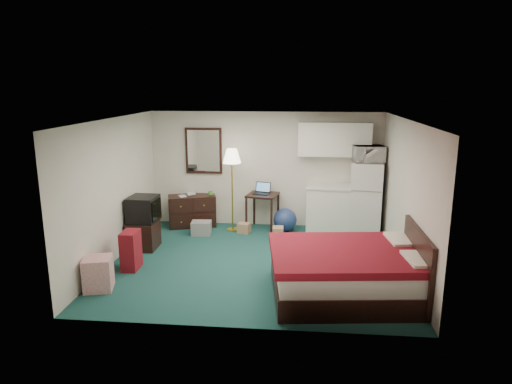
# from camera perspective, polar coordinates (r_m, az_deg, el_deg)

# --- Properties ---
(floor) EXTENTS (5.00, 4.50, 0.01)m
(floor) POSITION_cam_1_polar(r_m,az_deg,el_deg) (8.15, -0.07, -8.75)
(floor) COLOR #1C3F43
(floor) RESTS_ON ground
(ceiling) EXTENTS (5.00, 4.50, 0.01)m
(ceiling) POSITION_cam_1_polar(r_m,az_deg,el_deg) (7.58, -0.07, 9.06)
(ceiling) COLOR beige
(ceiling) RESTS_ON walls
(walls) EXTENTS (5.01, 4.51, 2.50)m
(walls) POSITION_cam_1_polar(r_m,az_deg,el_deg) (7.77, -0.07, -0.17)
(walls) COLOR beige
(walls) RESTS_ON floor
(mirror) EXTENTS (0.80, 0.06, 1.00)m
(mirror) POSITION_cam_1_polar(r_m,az_deg,el_deg) (10.06, -6.55, 5.15)
(mirror) COLOR white
(mirror) RESTS_ON walls
(upper_cabinets) EXTENTS (1.50, 0.35, 0.70)m
(upper_cabinets) POSITION_cam_1_polar(r_m,az_deg,el_deg) (9.69, 9.76, 6.53)
(upper_cabinets) COLOR white
(upper_cabinets) RESTS_ON walls
(headboard) EXTENTS (0.06, 1.56, 1.00)m
(headboard) POSITION_cam_1_polar(r_m,az_deg,el_deg) (7.06, 19.49, -8.33)
(headboard) COLOR black
(headboard) RESTS_ON walls
(dresser) EXTENTS (1.10, 0.74, 0.69)m
(dresser) POSITION_cam_1_polar(r_m,az_deg,el_deg) (10.15, -7.99, -2.35)
(dresser) COLOR black
(dresser) RESTS_ON floor
(floor_lamp) EXTENTS (0.48, 0.48, 1.76)m
(floor_lamp) POSITION_cam_1_polar(r_m,az_deg,el_deg) (9.66, -2.99, 0.24)
(floor_lamp) COLOR gold
(floor_lamp) RESTS_ON floor
(desk) EXTENTS (0.73, 0.73, 0.78)m
(desk) POSITION_cam_1_polar(r_m,az_deg,el_deg) (9.85, 0.82, -2.44)
(desk) COLOR black
(desk) RESTS_ON floor
(exercise_ball) EXTENTS (0.61, 0.61, 0.50)m
(exercise_ball) POSITION_cam_1_polar(r_m,az_deg,el_deg) (9.75, 3.64, -3.49)
(exercise_ball) COLOR navy
(exercise_ball) RESTS_ON floor
(kitchen_counter) EXTENTS (0.94, 0.75, 0.96)m
(kitchen_counter) POSITION_cam_1_polar(r_m,az_deg,el_deg) (9.80, 9.01, -2.14)
(kitchen_counter) COLOR white
(kitchen_counter) RESTS_ON floor
(fridge) EXTENTS (0.73, 0.73, 1.53)m
(fridge) POSITION_cam_1_polar(r_m,az_deg,el_deg) (9.69, 13.62, -0.79)
(fridge) COLOR silver
(fridge) RESTS_ON floor
(bed) EXTENTS (2.35, 1.93, 0.70)m
(bed) POSITION_cam_1_polar(r_m,az_deg,el_deg) (6.96, 11.39, -9.91)
(bed) COLOR maroon
(bed) RESTS_ON floor
(tv_stand) EXTENTS (0.53, 0.57, 0.52)m
(tv_stand) POSITION_cam_1_polar(r_m,az_deg,el_deg) (9.00, -13.92, -5.22)
(tv_stand) COLOR black
(tv_stand) RESTS_ON floor
(suitcase) EXTENTS (0.26, 0.41, 0.66)m
(suitcase) POSITION_cam_1_polar(r_m,az_deg,el_deg) (8.04, -15.38, -7.04)
(suitcase) COLOR #5C0E1A
(suitcase) RESTS_ON floor
(retail_box) EXTENTS (0.50, 0.50, 0.51)m
(retail_box) POSITION_cam_1_polar(r_m,az_deg,el_deg) (7.44, -19.13, -9.61)
(retail_box) COLOR silver
(retail_box) RESTS_ON floor
(file_bin) EXTENTS (0.42, 0.33, 0.28)m
(file_bin) POSITION_cam_1_polar(r_m,az_deg,el_deg) (9.61, -6.85, -4.49)
(file_bin) COLOR gray
(file_bin) RESTS_ON floor
(cardboard_box_a) EXTENTS (0.29, 0.27, 0.21)m
(cardboard_box_a) POSITION_cam_1_polar(r_m,az_deg,el_deg) (9.67, -1.51, -4.51)
(cardboard_box_a) COLOR #A48359
(cardboard_box_a) RESTS_ON floor
(cardboard_box_b) EXTENTS (0.23, 0.26, 0.25)m
(cardboard_box_b) POSITION_cam_1_polar(r_m,az_deg,el_deg) (9.27, 2.76, -5.16)
(cardboard_box_b) COLOR #A48359
(cardboard_box_b) RESTS_ON floor
(laptop) EXTENTS (0.39, 0.35, 0.23)m
(laptop) POSITION_cam_1_polar(r_m,az_deg,el_deg) (9.73, 0.67, 0.42)
(laptop) COLOR black
(laptop) RESTS_ON desk
(crt_tv) EXTENTS (0.55, 0.59, 0.48)m
(crt_tv) POSITION_cam_1_polar(r_m,az_deg,el_deg) (8.88, -13.91, -2.08)
(crt_tv) COLOR black
(crt_tv) RESTS_ON tv_stand
(microwave) EXTENTS (0.65, 0.42, 0.41)m
(microwave) POSITION_cam_1_polar(r_m,az_deg,el_deg) (9.51, 13.88, 4.88)
(microwave) COLOR silver
(microwave) RESTS_ON fridge
(book_a) EXTENTS (0.14, 0.09, 0.21)m
(book_a) POSITION_cam_1_polar(r_m,az_deg,el_deg) (9.97, -9.61, -0.01)
(book_a) COLOR #A48359
(book_a) RESTS_ON dresser
(book_b) EXTENTS (0.18, 0.09, 0.25)m
(book_b) POSITION_cam_1_polar(r_m,az_deg,el_deg) (10.15, -8.67, 0.37)
(book_b) COLOR #A48359
(book_b) RESTS_ON dresser
(mug) EXTENTS (0.12, 0.10, 0.12)m
(mug) POSITION_cam_1_polar(r_m,az_deg,el_deg) (9.98, -5.70, -0.15)
(mug) COLOR #53943C
(mug) RESTS_ON dresser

